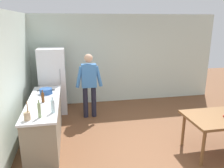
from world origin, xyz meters
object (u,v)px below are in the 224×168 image
(dining_table, at_px, (223,120))
(person, at_px, (89,82))
(bottle_vinegar_tall, at_px, (39,110))
(cooking_pot, at_px, (46,91))
(bottle_beer_brown, at_px, (43,97))
(refrigerator, at_px, (53,81))
(utensil_jar, at_px, (27,116))
(bottle_water_clear, at_px, (53,106))

(dining_table, bearing_deg, person, 137.59)
(person, bearing_deg, bottle_vinegar_tall, -118.37)
(dining_table, xyz_separation_m, cooking_pot, (-3.38, 1.58, 0.29))
(bottle_beer_brown, bearing_deg, person, 47.22)
(refrigerator, bearing_deg, utensil_jar, -95.96)
(person, distance_m, bottle_vinegar_tall, 2.15)
(bottle_vinegar_tall, bearing_deg, refrigerator, 88.36)
(dining_table, bearing_deg, bottle_beer_brown, 163.24)
(bottle_vinegar_tall, xyz_separation_m, bottle_water_clear, (0.21, 0.18, -0.01))
(bottle_water_clear, bearing_deg, person, 64.68)
(dining_table, relative_size, bottle_water_clear, 4.67)
(bottle_vinegar_tall, bearing_deg, cooking_pot, 90.50)
(cooking_pot, distance_m, utensil_jar, 1.40)
(bottle_beer_brown, bearing_deg, dining_table, -16.76)
(person, height_order, cooking_pot, person)
(dining_table, distance_m, cooking_pot, 3.74)
(refrigerator, distance_m, bottle_beer_brown, 1.68)
(refrigerator, bearing_deg, dining_table, -39.29)
(utensil_jar, xyz_separation_m, bottle_vinegar_tall, (0.19, 0.06, 0.06))
(cooking_pot, relative_size, bottle_water_clear, 1.33)
(person, relative_size, bottle_vinegar_tall, 5.31)
(bottle_water_clear, bearing_deg, utensil_jar, -148.83)
(bottle_water_clear, bearing_deg, cooking_pot, 101.04)
(refrigerator, bearing_deg, bottle_beer_brown, -93.11)
(refrigerator, height_order, bottle_water_clear, refrigerator)
(refrigerator, distance_m, bottle_water_clear, 2.27)
(refrigerator, bearing_deg, person, -30.23)
(dining_table, bearing_deg, cooking_pot, 154.94)
(bottle_vinegar_tall, bearing_deg, bottle_water_clear, 40.42)
(bottle_vinegar_tall, xyz_separation_m, bottle_beer_brown, (-0.02, 0.76, -0.03))
(utensil_jar, relative_size, bottle_water_clear, 1.07)
(dining_table, bearing_deg, bottle_water_clear, 172.10)
(bottle_water_clear, distance_m, bottle_beer_brown, 0.63)
(bottle_vinegar_tall, height_order, bottle_beer_brown, bottle_vinegar_tall)
(refrigerator, height_order, dining_table, refrigerator)
(refrigerator, distance_m, person, 1.10)
(refrigerator, xyz_separation_m, bottle_beer_brown, (-0.09, -1.68, 0.11))
(cooking_pot, height_order, bottle_water_clear, bottle_water_clear)
(utensil_jar, bearing_deg, bottle_vinegar_tall, 18.39)
(person, distance_m, bottle_water_clear, 1.89)
(dining_table, height_order, bottle_vinegar_tall, bottle_vinegar_tall)
(dining_table, height_order, cooking_pot, cooking_pot)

